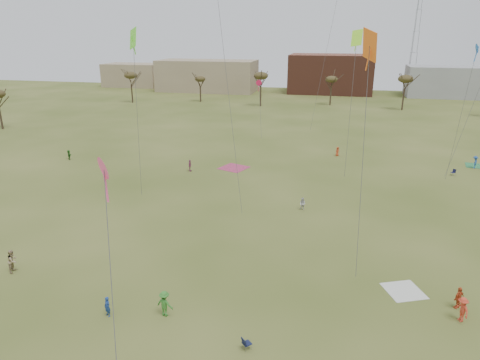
% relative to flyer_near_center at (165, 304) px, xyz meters
% --- Properties ---
extents(ground, '(260.00, 260.00, 0.00)m').
position_rel_flyer_near_center_xyz_m(ground, '(2.13, 1.81, -0.95)').
color(ground, '#3E4F18').
rests_on(ground, ground).
extents(flyer_near_center, '(1.34, 0.93, 1.89)m').
position_rel_flyer_near_center_xyz_m(flyer_near_center, '(0.00, 0.00, 0.00)').
color(flyer_near_center, '#357E2A').
rests_on(flyer_near_center, ground).
extents(flyer_near_right, '(0.64, 0.56, 1.47)m').
position_rel_flyer_near_center_xyz_m(flyer_near_right, '(-3.84, -0.94, -0.21)').
color(flyer_near_right, navy).
rests_on(flyer_near_right, ground).
extents(spectator_fore_a, '(1.01, 0.98, 1.69)m').
position_rel_flyer_near_center_xyz_m(spectator_fore_a, '(19.96, 5.48, -0.10)').
color(spectator_fore_a, '#C24921').
rests_on(spectator_fore_a, ground).
extents(spectator_fore_b, '(0.90, 1.06, 1.93)m').
position_rel_flyer_near_center_xyz_m(spectator_fore_b, '(-14.36, 2.68, 0.02)').
color(spectator_fore_b, '#9F8865').
rests_on(spectator_fore_b, ground).
extents(flyer_mid_b, '(1.09, 1.34, 1.81)m').
position_rel_flyer_near_center_xyz_m(flyer_mid_b, '(19.81, 3.97, -0.04)').
color(flyer_mid_b, red).
rests_on(flyer_mid_b, ground).
extents(spectator_mid_d, '(0.61, 1.04, 1.67)m').
position_rel_flyer_near_center_xyz_m(spectator_mid_d, '(-9.25, 31.59, -0.11)').
color(spectator_mid_d, '#973E6B').
rests_on(spectator_mid_d, ground).
extents(spectator_mid_e, '(0.85, 0.77, 1.42)m').
position_rel_flyer_near_center_xyz_m(spectator_mid_e, '(7.55, 21.06, -0.24)').
color(spectator_mid_e, '#BEBEBE').
rests_on(spectator_mid_e, ground).
extents(flyer_far_a, '(1.34, 1.26, 1.50)m').
position_rel_flyer_near_center_xyz_m(flyer_far_a, '(-29.43, 33.07, -0.19)').
color(flyer_far_a, '#307226').
rests_on(flyer_far_a, ground).
extents(flyer_far_b, '(0.83, 0.84, 1.47)m').
position_rel_flyer_near_center_xyz_m(flyer_far_b, '(10.92, 44.50, -0.21)').
color(flyer_far_b, '#C34421').
rests_on(flyer_far_b, ground).
extents(flyer_far_c, '(0.96, 1.31, 1.81)m').
position_rel_flyer_near_center_xyz_m(flyer_far_c, '(30.35, 42.23, -0.04)').
color(flyer_far_c, '#204B96').
rests_on(flyer_far_c, ground).
extents(blanket_cream, '(3.47, 3.47, 0.03)m').
position_rel_flyer_near_center_xyz_m(blanket_cream, '(16.52, 6.86, -0.94)').
color(blanket_cream, white).
rests_on(blanket_cream, ground).
extents(blanket_plum, '(4.66, 4.66, 0.03)m').
position_rel_flyer_near_center_xyz_m(blanket_plum, '(-3.58, 34.49, -0.94)').
color(blanket_plum, '#B83861').
rests_on(blanket_plum, ground).
extents(blanket_olive, '(3.25, 3.25, 0.03)m').
position_rel_flyer_near_center_xyz_m(blanket_olive, '(30.96, 43.51, -0.94)').
color(blanket_olive, '#2F8248').
rests_on(blanket_olive, ground).
extents(camp_chair_center, '(0.74, 0.74, 0.87)m').
position_rel_flyer_near_center_xyz_m(camp_chair_center, '(6.22, -2.02, -0.69)').
color(camp_chair_center, '#151B39').
rests_on(camp_chair_center, ground).
extents(camp_chair_right, '(0.73, 0.72, 0.87)m').
position_rel_flyer_near_center_xyz_m(camp_chair_right, '(26.57, 37.97, -0.69)').
color(camp_chair_right, '#121433').
rests_on(camp_chair_right, ground).
extents(kites_aloft, '(65.11, 70.03, 27.59)m').
position_rel_flyer_near_center_xyz_m(kites_aloft, '(2.92, 30.26, 20.52)').
color(kites_aloft, '#E51A48').
rests_on(kites_aloft, ground).
extents(tree_line, '(117.44, 49.32, 8.91)m').
position_rel_flyer_near_center_xyz_m(tree_line, '(-0.72, 80.93, 6.14)').
color(tree_line, '#3A2B1E').
rests_on(tree_line, ground).
extents(building_tan, '(32.00, 14.00, 10.00)m').
position_rel_flyer_near_center_xyz_m(building_tan, '(-32.87, 116.81, 4.05)').
color(building_tan, '#937F60').
rests_on(building_tan, ground).
extents(building_brick, '(26.00, 16.00, 12.00)m').
position_rel_flyer_near_center_xyz_m(building_brick, '(7.13, 121.81, 5.05)').
color(building_brick, brown).
rests_on(building_brick, ground).
extents(building_grey, '(24.00, 12.00, 9.00)m').
position_rel_flyer_near_center_xyz_m(building_grey, '(42.13, 119.81, 3.55)').
color(building_grey, gray).
rests_on(building_grey, ground).
extents(building_tan_west, '(20.00, 12.00, 8.00)m').
position_rel_flyer_near_center_xyz_m(building_tan_west, '(-62.87, 123.81, 3.05)').
color(building_tan_west, '#937F60').
rests_on(building_tan_west, ground).
extents(radio_tower, '(1.51, 1.72, 41.00)m').
position_rel_flyer_near_center_xyz_m(radio_tower, '(32.13, 126.81, 18.26)').
color(radio_tower, '#9EA3A8').
rests_on(radio_tower, ground).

